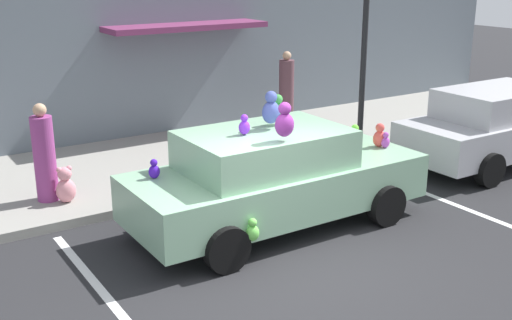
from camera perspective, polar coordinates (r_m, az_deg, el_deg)
The scene contains 10 objects.
ground_plane at distance 8.43m, azimuth 3.33°, elevation -10.12°, with size 60.00×60.00×0.00m, color #262628.
sidewalk at distance 12.47m, azimuth -10.32°, elevation -0.68°, with size 24.00×4.00×0.15m, color gray.
parking_stripe_front at distance 11.45m, azimuth 15.54°, elevation -3.10°, with size 0.12×3.60×0.01m, color silver.
parking_stripe_rear at distance 8.30m, azimuth -14.02°, elevation -11.09°, with size 0.12×3.60×0.01m, color silver.
plush_covered_car at distance 9.51m, azimuth 1.69°, elevation -1.52°, with size 4.60×2.04×2.11m.
parked_sedan_behind at distance 13.53m, azimuth 21.28°, elevation 2.98°, with size 4.59×1.88×1.54m.
teddy_bear_on_sidewalk at distance 10.69m, azimuth -16.81°, elevation -2.23°, with size 0.32×0.27×0.61m.
street_lamp_post at distance 12.97m, azimuth 9.80°, elevation 11.20°, with size 0.28×0.28×3.90m.
pedestrian_near_shopfront at distance 10.75m, azimuth -18.55°, elevation 0.31°, with size 0.35×0.35×1.62m.
pedestrian_walking_past at distance 14.88m, azimuth 2.76°, elevation 6.13°, with size 0.35×0.35×1.78m.
Camera 1 is at (-4.46, -6.00, 3.90)m, focal length 44.32 mm.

